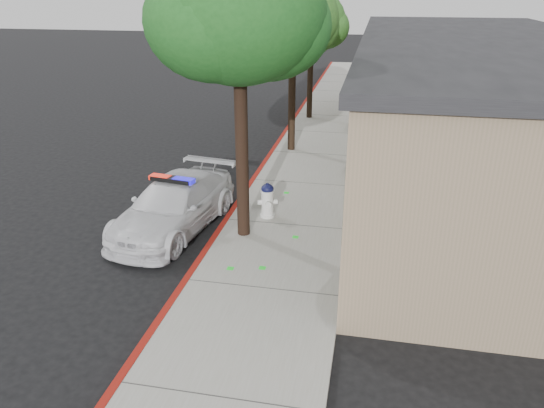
{
  "coord_description": "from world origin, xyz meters",
  "views": [
    {
      "loc": [
        3.55,
        -8.56,
        5.66
      ],
      "look_at": [
        1.38,
        2.35,
        0.95
      ],
      "focal_mm": 34.14,
      "sensor_mm": 36.0,
      "label": 1
    }
  ],
  "objects_px": {
    "clapboard_building": "(473,104)",
    "fire_hydrant": "(267,200)",
    "police_car": "(174,205)",
    "street_tree_far": "(312,23)",
    "street_tree_mid": "(293,22)",
    "street_tree_near": "(239,17)"
  },
  "relations": [
    {
      "from": "street_tree_mid",
      "to": "clapboard_building",
      "type": "bearing_deg",
      "value": -3.98
    },
    {
      "from": "police_car",
      "to": "street_tree_near",
      "type": "bearing_deg",
      "value": 1.7
    },
    {
      "from": "clapboard_building",
      "to": "fire_hydrant",
      "type": "bearing_deg",
      "value": -134.98
    },
    {
      "from": "street_tree_mid",
      "to": "street_tree_far",
      "type": "distance_m",
      "value": 4.99
    },
    {
      "from": "clapboard_building",
      "to": "fire_hydrant",
      "type": "xyz_separation_m",
      "value": [
        -5.63,
        -5.63,
        -1.52
      ]
    },
    {
      "from": "fire_hydrant",
      "to": "street_tree_far",
      "type": "xyz_separation_m",
      "value": [
        -0.34,
        11.03,
        3.59
      ]
    },
    {
      "from": "police_car",
      "to": "fire_hydrant",
      "type": "bearing_deg",
      "value": 30.11
    },
    {
      "from": "police_car",
      "to": "fire_hydrant",
      "type": "xyz_separation_m",
      "value": [
        2.19,
        0.86,
        -0.03
      ]
    },
    {
      "from": "police_car",
      "to": "fire_hydrant",
      "type": "relative_size",
      "value": 5.04
    },
    {
      "from": "clapboard_building",
      "to": "street_tree_mid",
      "type": "xyz_separation_m",
      "value": [
        -5.99,
        0.42,
        2.41
      ]
    },
    {
      "from": "clapboard_building",
      "to": "police_car",
      "type": "bearing_deg",
      "value": -140.29
    },
    {
      "from": "police_car",
      "to": "fire_hydrant",
      "type": "distance_m",
      "value": 2.35
    },
    {
      "from": "police_car",
      "to": "street_tree_mid",
      "type": "distance_m",
      "value": 8.14
    },
    {
      "from": "clapboard_building",
      "to": "street_tree_near",
      "type": "bearing_deg",
      "value": -131.67
    },
    {
      "from": "clapboard_building",
      "to": "police_car",
      "type": "distance_m",
      "value": 10.27
    },
    {
      "from": "street_tree_mid",
      "to": "street_tree_near",
      "type": "bearing_deg",
      "value": -89.91
    },
    {
      "from": "street_tree_far",
      "to": "fire_hydrant",
      "type": "bearing_deg",
      "value": -88.24
    },
    {
      "from": "fire_hydrant",
      "to": "street_tree_far",
      "type": "bearing_deg",
      "value": 74.01
    },
    {
      "from": "fire_hydrant",
      "to": "street_tree_far",
      "type": "height_order",
      "value": "street_tree_far"
    },
    {
      "from": "street_tree_near",
      "to": "clapboard_building",
      "type": "bearing_deg",
      "value": 48.33
    },
    {
      "from": "clapboard_building",
      "to": "fire_hydrant",
      "type": "distance_m",
      "value": 8.11
    },
    {
      "from": "street_tree_far",
      "to": "police_car",
      "type": "bearing_deg",
      "value": -98.84
    }
  ]
}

